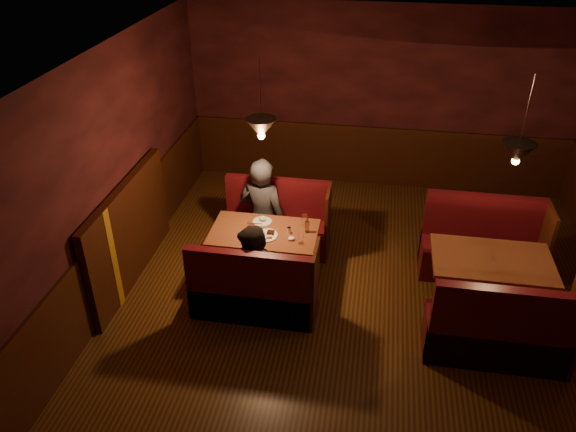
% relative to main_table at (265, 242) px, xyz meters
% --- Properties ---
extents(room, '(6.02, 7.02, 2.92)m').
position_rel_main_table_xyz_m(room, '(0.98, -0.59, 0.51)').
color(room, '#431F0C').
rests_on(room, ground).
extents(main_table, '(1.31, 0.79, 0.92)m').
position_rel_main_table_xyz_m(main_table, '(0.00, 0.00, 0.00)').
color(main_table, brown).
rests_on(main_table, ground).
extents(main_bench_far, '(1.44, 0.51, 0.98)m').
position_rel_main_table_xyz_m(main_bench_far, '(0.01, 0.74, -0.23)').
color(main_bench_far, '#451019').
rests_on(main_bench_far, ground).
extents(main_bench_near, '(1.44, 0.51, 0.98)m').
position_rel_main_table_xyz_m(main_bench_near, '(0.01, -0.74, -0.23)').
color(main_bench_near, '#451019').
rests_on(main_bench_near, ground).
extents(second_table, '(1.33, 0.85, 0.75)m').
position_rel_main_table_xyz_m(second_table, '(2.65, -0.21, 0.02)').
color(second_table, brown).
rests_on(second_table, ground).
extents(second_bench_far, '(1.47, 0.55, 1.05)m').
position_rel_main_table_xyz_m(second_bench_far, '(2.68, 0.59, -0.21)').
color(second_bench_far, '#451019').
rests_on(second_bench_far, ground).
extents(second_bench_near, '(1.47, 0.55, 1.05)m').
position_rel_main_table_xyz_m(second_bench_near, '(2.68, -1.00, -0.21)').
color(second_bench_near, '#451019').
rests_on(second_bench_near, ground).
extents(diner_a, '(0.72, 0.55, 1.75)m').
position_rel_main_table_xyz_m(diner_a, '(-0.15, 0.55, 0.34)').
color(diner_a, '#29292E').
rests_on(diner_a, ground).
extents(diner_b, '(0.87, 0.77, 1.48)m').
position_rel_main_table_xyz_m(diner_b, '(0.02, -0.66, 0.20)').
color(diner_b, black).
rests_on(diner_b, ground).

